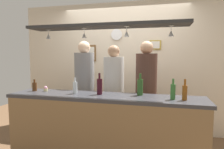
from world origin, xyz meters
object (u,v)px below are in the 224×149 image
Objects in this scene: person_middle_white_patterned_shirt at (114,86)px; cupcake at (46,89)px; person_right_brown_shirt at (146,85)px; picture_frame_upper_small at (155,45)px; bottle_soda_clear at (75,87)px; picture_frame_caricature at (90,53)px; bottle_champagne_green at (140,87)px; bottle_beer_green_import at (173,91)px; bottle_beer_brown_stubby at (35,86)px; bottle_beer_amber_tall at (185,92)px; bottle_wine_dark_red at (100,86)px; person_left_grey_shirt at (84,82)px; wall_clock at (117,35)px.

person_middle_white_patterned_shirt reaches higher than cupcake.
person_middle_white_patterned_shirt is 0.54m from person_right_brown_shirt.
bottle_soda_clear is at bearing -127.38° from picture_frame_upper_small.
picture_frame_caricature is (-1.24, 0.77, 0.52)m from person_right_brown_shirt.
bottle_soda_clear is at bearing -172.74° from bottle_champagne_green.
picture_frame_upper_small reaches higher than person_middle_white_patterned_shirt.
bottle_beer_green_import is (1.34, -0.06, 0.01)m from bottle_soda_clear.
person_right_brown_shirt is at bearing 119.62° from bottle_beer_green_import.
picture_frame_upper_small is (1.75, 1.34, 0.68)m from bottle_beer_brown_stubby.
bottle_beer_brown_stubby is at bearing -160.72° from person_right_brown_shirt.
bottle_soda_clear is 1.48m from bottle_beer_amber_tall.
person_right_brown_shirt is 1.57m from cupcake.
picture_frame_caricature reaches higher than bottle_beer_green_import.
bottle_wine_dark_red is at bearing -0.53° from bottle_beer_brown_stubby.
bottle_beer_amber_tall reaches higher than bottle_soda_clear.
cupcake is (-2.00, 0.14, -0.06)m from bottle_beer_amber_tall.
bottle_champagne_green is at bearing -94.81° from person_right_brown_shirt.
picture_frame_upper_small reaches higher than person_left_grey_shirt.
picture_frame_caricature is 1.55× the size of wall_clock.
bottle_beer_amber_tall is (0.14, -0.01, -0.00)m from bottle_beer_green_import.
person_middle_white_patterned_shirt is 0.71m from bottle_champagne_green.
picture_frame_caricature reaches higher than bottle_soda_clear.
bottle_beer_brown_stubby is 0.60× the size of bottle_champagne_green.
bottle_beer_amber_tall is 0.76× the size of picture_frame_caricature.
bottle_champagne_green is 1.30× the size of bottle_soda_clear.
bottle_champagne_green is at bearing 162.07° from bottle_beer_amber_tall.
picture_frame_caricature is at bearing 132.61° from person_middle_white_patterned_shirt.
picture_frame_upper_small is at bearing 62.66° from bottle_wine_dark_red.
picture_frame_caricature is at bearing 180.00° from picture_frame_upper_small.
bottle_beer_brown_stubby is at bearing -106.86° from picture_frame_caricature.
picture_frame_upper_small is 0.79m from wall_clock.
person_left_grey_shirt reaches higher than bottle_wine_dark_red.
person_left_grey_shirt is at bearing -117.64° from wall_clock.
person_middle_white_patterned_shirt is at bearing 147.19° from bottle_beer_amber_tall.
picture_frame_caricature is 0.69m from wall_clock.
bottle_beer_amber_tall is at bearing -32.81° from person_middle_white_patterned_shirt.
bottle_beer_green_import is at bearing -3.90° from cupcake.
wall_clock is (0.81, 1.31, 0.93)m from cupcake.
person_right_brown_shirt is 0.86m from bottle_beer_amber_tall.
person_left_grey_shirt reaches higher than person_right_brown_shirt.
cupcake is (-0.41, -0.55, -0.05)m from person_left_grey_shirt.
bottle_beer_green_import is 1.60m from picture_frame_upper_small.
picture_frame_caricature is (0.41, 1.34, 0.52)m from bottle_beer_brown_stubby.
person_left_grey_shirt is at bearing -146.63° from picture_frame_upper_small.
person_middle_white_patterned_shirt is at bearing -80.56° from wall_clock.
picture_frame_caricature is at bearing 133.48° from bottle_champagne_green.
cupcake is (0.17, 0.03, -0.03)m from bottle_beer_brown_stubby.
bottle_wine_dark_red is (0.46, -0.59, 0.03)m from person_left_grey_shirt.
bottle_champagne_green reaches higher than cupcake.
wall_clock is (-0.66, 0.76, 0.89)m from person_right_brown_shirt.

